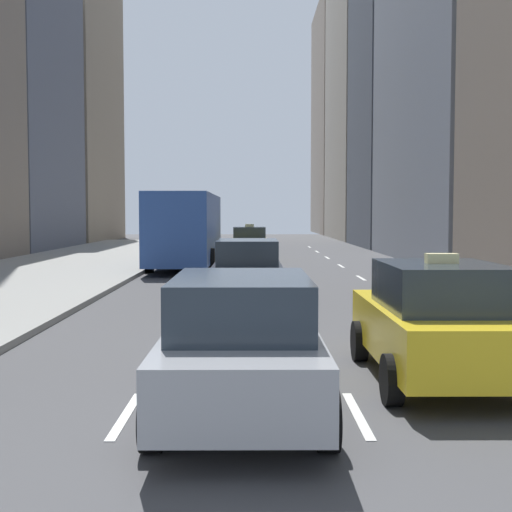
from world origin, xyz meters
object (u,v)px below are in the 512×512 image
Objects in this scene: taxi_second at (250,243)px; city_bus at (187,227)px; sedan_silver_behind at (247,271)px; taxi_lead at (437,321)px; sedan_black_near at (242,342)px.

city_bus is at bearing -125.29° from taxi_second.
sedan_silver_behind is (0.00, -17.00, -0.00)m from taxi_second.
sedan_black_near is at bearing -150.30° from taxi_lead.
taxi_lead is 22.69m from city_bus.
taxi_lead is 1.00× the size of taxi_second.
sedan_black_near is at bearing -90.00° from sedan_silver_behind.
city_bus is at bearing 96.81° from sedan_black_near.
taxi_second is 0.90× the size of sedan_black_near.
sedan_silver_behind is at bearing 107.40° from taxi_lead.
taxi_second reaches higher than sedan_black_near.
city_bus reaches higher than sedan_black_near.
taxi_lead is at bearing -75.67° from city_bus.
taxi_lead is at bearing 29.70° from sedan_black_near.
taxi_lead reaches higher than sedan_black_near.
sedan_silver_behind is 13.36m from city_bus.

